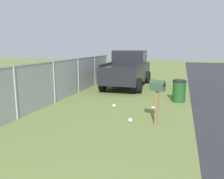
{
  "coord_description": "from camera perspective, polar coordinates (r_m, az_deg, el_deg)",
  "views": [
    {
      "loc": [
        0.01,
        -1.45,
        2.34
      ],
      "look_at": [
        5.63,
        0.25,
        1.24
      ],
      "focal_mm": 37.18,
      "sensor_mm": 36.0,
      "label": 1
    }
  ],
  "objects": [
    {
      "name": "pickup_truck",
      "position": [
        13.62,
        4.02,
        5.38
      ],
      "size": [
        5.09,
        2.23,
        2.09
      ],
      "rotation": [
        0.0,
        0.0,
        0.01
      ],
      "color": "black",
      "rests_on": "ground"
    },
    {
      "name": "trash_bin",
      "position": [
        10.24,
        16.17,
        -0.31
      ],
      "size": [
        0.56,
        0.56,
        0.94
      ],
      "color": "#1E4C1E",
      "rests_on": "ground"
    },
    {
      "name": "fence_section",
      "position": [
        9.85,
        -14.08,
        2.15
      ],
      "size": [
        14.14,
        0.07,
        1.75
      ],
      "color": "#9EA3A8",
      "rests_on": "ground"
    },
    {
      "name": "litter_bag_near_hydrant",
      "position": [
        8.99,
        0.51,
        -4.0
      ],
      "size": [
        0.14,
        0.14,
        0.14
      ],
      "primitive_type": "sphere",
      "color": "silver",
      "rests_on": "ground"
    },
    {
      "name": "litter_bag_far_scatter",
      "position": [
        7.31,
        4.52,
        -7.5
      ],
      "size": [
        0.14,
        0.14,
        0.14
      ],
      "primitive_type": "sphere",
      "color": "silver",
      "rests_on": "ground"
    },
    {
      "name": "litter_bottle_midfield_a",
      "position": [
        9.01,
        10.43,
        -4.39
      ],
      "size": [
        0.1,
        0.23,
        0.07
      ],
      "primitive_type": "cylinder",
      "rotation": [
        0.0,
        1.57,
        4.59
      ],
      "color": "#B2D8BF",
      "rests_on": "ground"
    },
    {
      "name": "mailbox",
      "position": [
        6.94,
        11.07,
        0.01
      ],
      "size": [
        0.34,
        0.48,
        1.37
      ],
      "rotation": [
        0.0,
        0.0,
        -0.36
      ],
      "color": "brown",
      "rests_on": "ground"
    }
  ]
}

